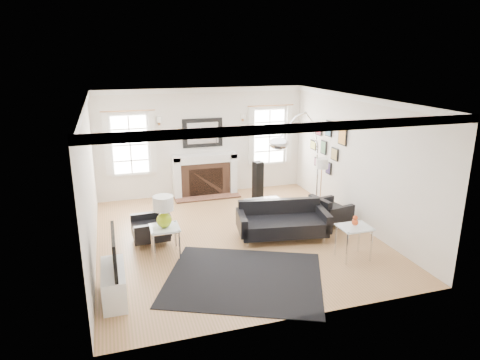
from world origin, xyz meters
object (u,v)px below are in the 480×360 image
object	(u,v)px
fireplace	(205,175)
armchair_right	(328,211)
armchair_left	(153,228)
coffee_table	(266,204)
gourd_lamp	(164,210)
arc_floor_lamp	(300,166)
sofa	(282,222)

from	to	relation	value
fireplace	armchair_right	bearing A→B (deg)	-52.24
fireplace	armchair_left	size ratio (longest dim) A/B	2.08
fireplace	armchair_right	xyz separation A→B (m)	(2.15, -2.77, -0.25)
coffee_table	gourd_lamp	size ratio (longest dim) A/B	1.41
armchair_left	arc_floor_lamp	xyz separation A→B (m)	(3.03, -0.27, 1.11)
coffee_table	sofa	bearing A→B (deg)	-93.26
fireplace	gourd_lamp	distance (m)	3.63
sofa	gourd_lamp	bearing A→B (deg)	-175.80
armchair_left	armchair_right	world-z (taller)	armchair_left
coffee_table	gourd_lamp	bearing A→B (deg)	-153.23
sofa	gourd_lamp	distance (m)	2.48
sofa	armchair_left	xyz separation A→B (m)	(-2.55, 0.54, -0.03)
fireplace	armchair_left	world-z (taller)	fireplace
coffee_table	arc_floor_lamp	bearing A→B (deg)	-62.46
gourd_lamp	arc_floor_lamp	world-z (taller)	arc_floor_lamp
sofa	arc_floor_lamp	world-z (taller)	arc_floor_lamp
sofa	arc_floor_lamp	xyz separation A→B (m)	(0.48, 0.26, 1.08)
gourd_lamp	sofa	bearing A→B (deg)	4.20
armchair_right	fireplace	bearing A→B (deg)	127.76
fireplace	coffee_table	size ratio (longest dim) A/B	2.03
coffee_table	arc_floor_lamp	distance (m)	1.39
arc_floor_lamp	gourd_lamp	bearing A→B (deg)	-171.29
coffee_table	fireplace	bearing A→B (deg)	115.22
fireplace	sofa	xyz separation A→B (m)	(0.90, -3.11, -0.22)
fireplace	gourd_lamp	bearing A→B (deg)	-114.55
coffee_table	gourd_lamp	xyz separation A→B (m)	(-2.46, -1.24, 0.59)
sofa	gourd_lamp	world-z (taller)	gourd_lamp
sofa	arc_floor_lamp	bearing A→B (deg)	28.97
gourd_lamp	armchair_left	bearing A→B (deg)	101.74
sofa	coffee_table	distance (m)	1.07
gourd_lamp	arc_floor_lamp	size ratio (longest dim) A/B	0.23
armchair_left	armchair_right	size ratio (longest dim) A/B	0.91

